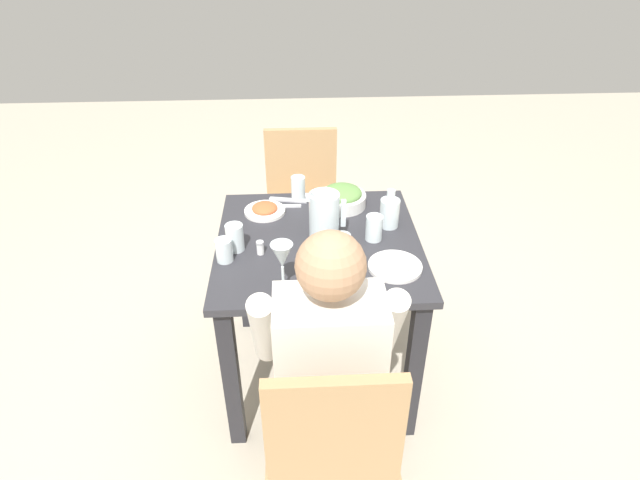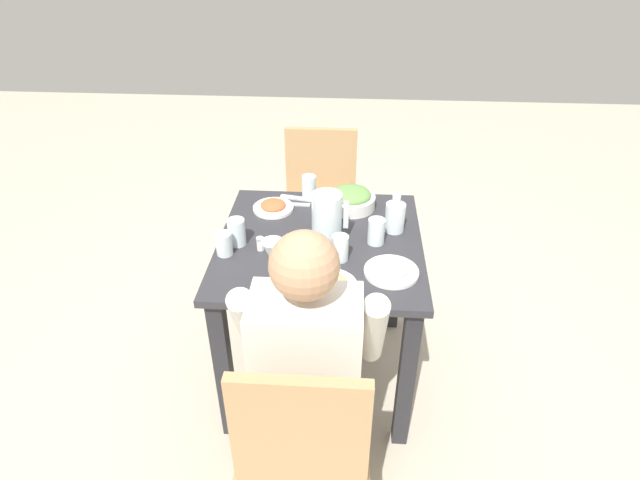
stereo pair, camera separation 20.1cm
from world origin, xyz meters
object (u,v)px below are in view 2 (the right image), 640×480
object	(u,v)px
plate_fries	(331,284)
water_glass_far_right	(309,187)
chair_far	(320,202)
salad_bowl	(351,199)
water_glass_by_pitcher	(340,248)
plate_yoghurt	(392,269)
water_glass_near_left	(224,244)
water_glass_far_left	(376,232)
diner_near	(309,358)
water_pitcher	(327,216)
plate_rice_curry	(273,206)
wine_glass	(273,255)
chair_near	(304,442)
dining_table	(320,269)
salt_shaker	(260,244)
water_glass_center	(237,232)
oil_carafe	(395,218)

from	to	relation	value
plate_fries	water_glass_far_right	distance (m)	0.65
water_glass_far_right	chair_far	bearing A→B (deg)	86.88
salad_bowl	water_glass_by_pitcher	size ratio (longest dim) A/B	2.05
plate_yoghurt	water_glass_near_left	xyz separation A→B (m)	(-0.63, 0.08, 0.03)
plate_yoghurt	chair_far	bearing A→B (deg)	108.79
water_glass_by_pitcher	water_glass_far_left	world-z (taller)	water_glass_far_left
diner_near	water_glass_far_left	xyz separation A→B (m)	(0.22, 0.54, 0.15)
water_pitcher	plate_rice_curry	world-z (taller)	water_pitcher
chair_far	plate_fries	world-z (taller)	chair_far
diner_near	water_glass_by_pitcher	size ratio (longest dim) A/B	11.46
water_pitcher	wine_glass	size ratio (longest dim) A/B	0.97
chair_near	dining_table	bearing A→B (deg)	90.08
water_glass_far_left	water_glass_far_right	bearing A→B (deg)	130.00
plate_fries	salt_shaker	xyz separation A→B (m)	(-0.28, 0.22, 0.01)
water_glass_far_left	plate_rice_curry	bearing A→B (deg)	151.77
water_glass_by_pitcher	water_glass_near_left	bearing A→B (deg)	179.09
plate_rice_curry	water_glass_center	xyz separation A→B (m)	(-0.10, -0.28, 0.04)
water_glass_near_left	plate_rice_curry	bearing A→B (deg)	68.65
water_pitcher	water_glass_by_pitcher	bearing A→B (deg)	-69.42
plate_fries	diner_near	bearing A→B (deg)	-102.34
plate_fries	water_pitcher	bearing A→B (deg)	95.35
salt_shaker	water_glass_center	bearing A→B (deg)	160.29
dining_table	chair_far	xyz separation A→B (m)	(-0.05, 0.75, -0.10)
dining_table	plate_rice_curry	size ratio (longest dim) A/B	4.57
dining_table	water_pitcher	bearing A→B (deg)	52.04
salad_bowl	water_glass_far_right	distance (m)	0.20
dining_table	water_glass_far_right	distance (m)	0.40
dining_table	plate_yoghurt	xyz separation A→B (m)	(0.27, -0.20, 0.16)
plate_fries	water_glass_center	world-z (taller)	water_glass_center
water_pitcher	oil_carafe	xyz separation A→B (m)	(0.27, 0.07, -0.04)
salt_shaker	oil_carafe	bearing A→B (deg)	18.66
water_glass_by_pitcher	salt_shaker	bearing A→B (deg)	171.86
dining_table	plate_yoghurt	bearing A→B (deg)	-36.28
water_glass_far_right	water_glass_center	world-z (taller)	water_glass_far_right
chair_far	oil_carafe	xyz separation A→B (m)	(0.35, -0.65, 0.30)
diner_near	plate_rice_curry	world-z (taller)	diner_near
salad_bowl	water_glass_far_right	world-z (taller)	water_glass_far_right
diner_near	chair_far	bearing A→B (deg)	92.30
salad_bowl	water_glass_far_right	bearing A→B (deg)	159.93
plate_fries	water_glass_near_left	xyz separation A→B (m)	(-0.41, 0.18, 0.03)
plate_yoghurt	plate_fries	size ratio (longest dim) A/B	1.06
water_glass_by_pitcher	salad_bowl	bearing A→B (deg)	84.99
water_glass_by_pitcher	water_glass_far_left	distance (m)	0.18
plate_fries	dining_table	bearing A→B (deg)	100.68
chair_near	water_glass_center	distance (m)	0.83
water_pitcher	water_glass_by_pitcher	size ratio (longest dim) A/B	1.86
water_glass_by_pitcher	diner_near	bearing A→B (deg)	-101.02
dining_table	water_glass_by_pitcher	distance (m)	0.24
plate_rice_curry	water_glass_center	size ratio (longest dim) A/B	1.63
chair_far	water_glass_by_pitcher	bearing A→B (deg)	-81.26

